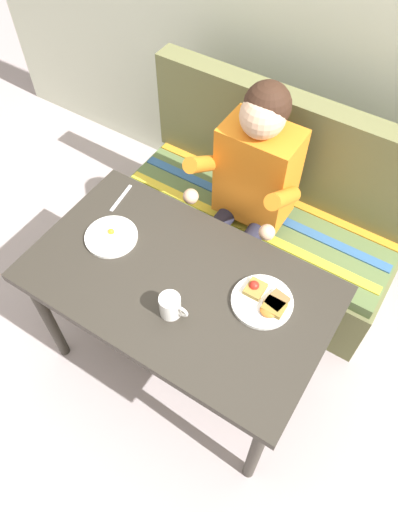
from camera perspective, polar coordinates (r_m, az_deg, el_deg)
ground_plane at (r=2.49m, az=-1.91°, el=-12.25°), size 8.00×8.00×0.00m
table at (r=1.91m, az=-2.43°, el=-4.34°), size 1.20×0.70×0.73m
couch at (r=2.57m, az=7.42°, el=4.18°), size 1.44×0.56×1.00m
person at (r=2.16m, az=6.05°, el=8.43°), size 0.45×0.61×1.21m
plate_breakfast at (r=1.79m, az=7.75°, el=-5.32°), size 0.23×0.23×0.05m
plate_eggs at (r=1.99m, az=-10.47°, el=2.33°), size 0.22×0.22×0.04m
coffee_mug at (r=1.73m, az=-3.42°, el=-5.95°), size 0.12×0.08×0.10m
fork at (r=2.14m, az=-9.33°, el=6.88°), size 0.04×0.17×0.00m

